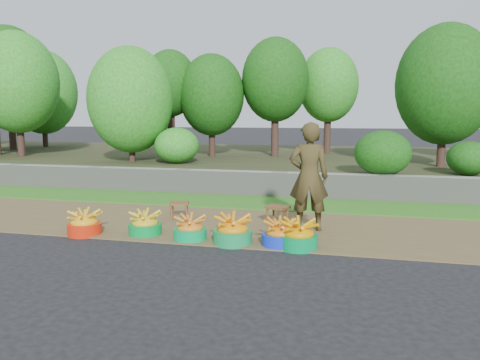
% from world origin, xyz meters
% --- Properties ---
extents(ground_plane, '(120.00, 120.00, 0.00)m').
position_xyz_m(ground_plane, '(0.00, 0.00, 0.00)').
color(ground_plane, black).
rests_on(ground_plane, ground).
extents(dirt_shoulder, '(80.00, 2.50, 0.02)m').
position_xyz_m(dirt_shoulder, '(0.00, 1.25, 0.01)').
color(dirt_shoulder, brown).
rests_on(dirt_shoulder, ground).
extents(grass_verge, '(80.00, 1.50, 0.04)m').
position_xyz_m(grass_verge, '(0.00, 3.25, 0.02)').
color(grass_verge, '#357A1F').
rests_on(grass_verge, ground).
extents(retaining_wall, '(80.00, 0.35, 0.55)m').
position_xyz_m(retaining_wall, '(0.00, 4.10, 0.28)').
color(retaining_wall, gray).
rests_on(retaining_wall, ground).
extents(earth_bank, '(80.00, 10.00, 0.50)m').
position_xyz_m(earth_bank, '(0.00, 9.00, 0.25)').
color(earth_bank, '#35371E').
rests_on(earth_bank, ground).
extents(vegetation, '(35.17, 8.37, 4.72)m').
position_xyz_m(vegetation, '(-2.38, 7.97, 2.66)').
color(vegetation, '#35221B').
rests_on(vegetation, earth_bank).
extents(basin_a, '(0.50, 0.50, 0.37)m').
position_xyz_m(basin_a, '(-2.34, 0.18, 0.17)').
color(basin_a, red).
rests_on(basin_a, ground).
extents(basin_b, '(0.49, 0.49, 0.37)m').
position_xyz_m(basin_b, '(-1.44, 0.37, 0.16)').
color(basin_b, '#009036').
rests_on(basin_b, ground).
extents(basin_c, '(0.48, 0.48, 0.36)m').
position_xyz_m(basin_c, '(-0.70, 0.26, 0.16)').
color(basin_c, '#009F51').
rests_on(basin_c, ground).
extents(basin_d, '(0.55, 0.55, 0.41)m').
position_xyz_m(basin_d, '(-0.06, 0.22, 0.18)').
color(basin_d, '#148D48').
rests_on(basin_d, ground).
extents(basin_e, '(0.50, 0.50, 0.37)m').
position_xyz_m(basin_e, '(0.60, 0.25, 0.17)').
color(basin_e, '#1430D9').
rests_on(basin_e, ground).
extents(basin_f, '(0.53, 0.53, 0.39)m').
position_xyz_m(basin_f, '(0.86, 0.21, 0.18)').
color(basin_f, '#008A43').
rests_on(basin_f, ground).
extents(stool_left, '(0.38, 0.33, 0.29)m').
position_xyz_m(stool_left, '(-1.32, 1.47, 0.25)').
color(stool_left, brown).
rests_on(stool_left, dirt_shoulder).
extents(stool_right, '(0.42, 0.38, 0.30)m').
position_xyz_m(stool_right, '(0.37, 1.44, 0.26)').
color(stool_right, brown).
rests_on(stool_right, dirt_shoulder).
extents(vendor_woman, '(0.65, 0.47, 1.66)m').
position_xyz_m(vendor_woman, '(0.89, 1.21, 0.85)').
color(vendor_woman, black).
rests_on(vendor_woman, dirt_shoulder).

